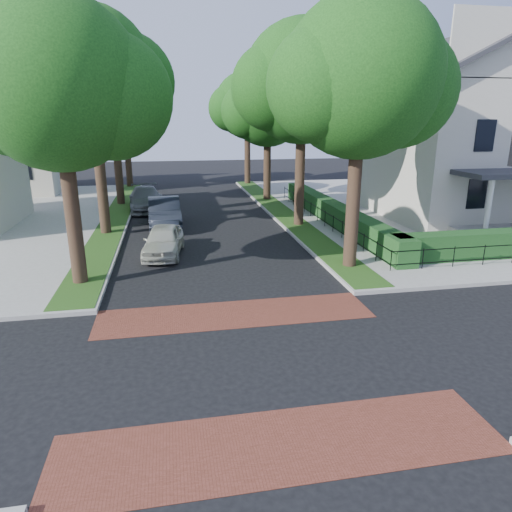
{
  "coord_description": "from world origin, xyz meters",
  "views": [
    {
      "loc": [
        -1.9,
        -10.57,
        6.25
      ],
      "look_at": [
        0.93,
        4.42,
        1.6
      ],
      "focal_mm": 32.0,
      "sensor_mm": 36.0,
      "label": 1
    }
  ],
  "objects": [
    {
      "name": "fence_main_road",
      "position": [
        6.9,
        15.0,
        0.6
      ],
      "size": [
        0.06,
        18.0,
        0.9
      ],
      "primitive_type": null,
      "color": "black",
      "rests_on": "sidewalk_ne"
    },
    {
      "name": "parked_car_rear",
      "position": [
        -3.6,
        21.89,
        0.79
      ],
      "size": [
        2.65,
        5.61,
        1.58
      ],
      "primitive_type": "imported",
      "rotation": [
        0.0,
        0.0,
        0.08
      ],
      "color": "slate",
      "rests_on": "ground"
    },
    {
      "name": "grass_strip_nw",
      "position": [
        -5.4,
        19.1,
        0.16
      ],
      "size": [
        1.6,
        29.8,
        0.02
      ],
      "primitive_type": "cube",
      "color": "#224614",
      "rests_on": "sidewalk_nw"
    },
    {
      "name": "ground",
      "position": [
        0.0,
        0.0,
        0.0
      ],
      "size": [
        120.0,
        120.0,
        0.0
      ],
      "primitive_type": "plane",
      "color": "black",
      "rests_on": "ground"
    },
    {
      "name": "sidewalk_ne",
      "position": [
        19.5,
        19.0,
        0.07
      ],
      "size": [
        30.0,
        30.0,
        0.15
      ],
      "primitive_type": "cube",
      "color": "gray",
      "rests_on": "ground"
    },
    {
      "name": "house_left_far",
      "position": [
        -15.49,
        31.99,
        5.04
      ],
      "size": [
        10.0,
        9.0,
        10.14
      ],
      "color": "beige",
      "rests_on": "sidewalk_nw"
    },
    {
      "name": "tree_left_near",
      "position": [
        -5.4,
        7.23,
        7.27
      ],
      "size": [
        7.5,
        6.45,
        10.2
      ],
      "color": "black",
      "rests_on": "sidewalk_nw"
    },
    {
      "name": "crosswalk_near",
      "position": [
        0.0,
        -3.2,
        0.01
      ],
      "size": [
        9.0,
        2.2,
        0.01
      ],
      "primitive_type": "cube",
      "color": "brown",
      "rests_on": "ground"
    },
    {
      "name": "house_victorian",
      "position": [
        17.51,
        15.92,
        6.02
      ],
      "size": [
        13.0,
        13.05,
        12.48
      ],
      "color": "beige",
      "rests_on": "sidewalk_ne"
    },
    {
      "name": "tree_right_back",
      "position": [
        5.6,
        33.23,
        7.27
      ],
      "size": [
        7.5,
        6.45,
        10.2
      ],
      "color": "black",
      "rests_on": "sidewalk_ne"
    },
    {
      "name": "tree_right_mid",
      "position": [
        5.61,
        15.25,
        7.99
      ],
      "size": [
        8.25,
        7.09,
        11.22
      ],
      "color": "black",
      "rests_on": "sidewalk_ne"
    },
    {
      "name": "tree_right_near",
      "position": [
        5.6,
        7.24,
        7.63
      ],
      "size": [
        7.75,
        6.67,
        10.66
      ],
      "color": "black",
      "rests_on": "sidewalk_ne"
    },
    {
      "name": "tree_left_back",
      "position": [
        -5.4,
        33.24,
        7.41
      ],
      "size": [
        7.75,
        6.66,
        10.44
      ],
      "color": "black",
      "rests_on": "sidewalk_nw"
    },
    {
      "name": "parked_car_front",
      "position": [
        -2.33,
        10.55,
        0.71
      ],
      "size": [
        2.18,
        4.33,
        1.41
      ],
      "primitive_type": "imported",
      "rotation": [
        0.0,
        0.0,
        -0.13
      ],
      "color": "#B5B7A4",
      "rests_on": "ground"
    },
    {
      "name": "tree_right_far",
      "position": [
        5.6,
        24.22,
        6.91
      ],
      "size": [
        7.25,
        6.23,
        9.74
      ],
      "color": "black",
      "rests_on": "sidewalk_ne"
    },
    {
      "name": "hedge_main_road",
      "position": [
        7.7,
        15.0,
        0.75
      ],
      "size": [
        1.0,
        18.0,
        1.2
      ],
      "primitive_type": "cube",
      "color": "#163F1A",
      "rests_on": "sidewalk_ne"
    },
    {
      "name": "grass_strip_ne",
      "position": [
        5.4,
        19.1,
        0.16
      ],
      "size": [
        1.6,
        29.8,
        0.02
      ],
      "primitive_type": "cube",
      "color": "#224614",
      "rests_on": "sidewalk_ne"
    },
    {
      "name": "tree_left_mid",
      "position": [
        -5.39,
        15.24,
        8.34
      ],
      "size": [
        8.0,
        6.88,
        11.48
      ],
      "color": "black",
      "rests_on": "sidewalk_nw"
    },
    {
      "name": "crosswalk_far",
      "position": [
        0.0,
        3.2,
        0.01
      ],
      "size": [
        9.0,
        2.2,
        0.01
      ],
      "primitive_type": "cube",
      "color": "brown",
      "rests_on": "ground"
    },
    {
      "name": "parked_car_middle",
      "position": [
        -2.3,
        16.48,
        0.85
      ],
      "size": [
        1.99,
        5.24,
        1.71
      ],
      "primitive_type": "imported",
      "rotation": [
        0.0,
        0.0,
        0.04
      ],
      "color": "black",
      "rests_on": "ground"
    },
    {
      "name": "tree_left_far",
      "position": [
        -5.4,
        24.22,
        7.12
      ],
      "size": [
        7.0,
        6.02,
        9.86
      ],
      "color": "black",
      "rests_on": "sidewalk_nw"
    }
  ]
}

